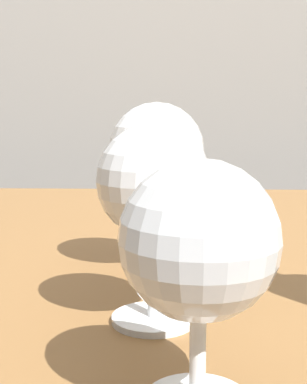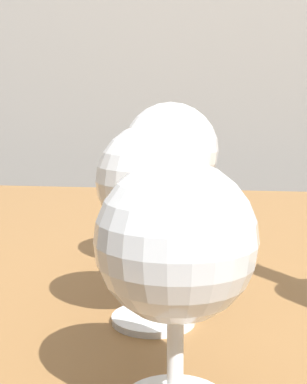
{
  "view_description": "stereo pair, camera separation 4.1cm",
  "coord_description": "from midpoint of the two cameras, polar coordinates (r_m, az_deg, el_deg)",
  "views": [
    {
      "loc": [
        -0.09,
        -0.6,
        0.9
      ],
      "look_at": [
        -0.1,
        -0.2,
        0.83
      ],
      "focal_mm": 53.6,
      "sensor_mm": 36.0,
      "label": 1
    },
    {
      "loc": [
        -0.05,
        -0.6,
        0.9
      ],
      "look_at": [
        -0.1,
        -0.2,
        0.83
      ],
      "focal_mm": 53.6,
      "sensor_mm": 36.0,
      "label": 2
    }
  ],
  "objects": [
    {
      "name": "wine_glass_merlot",
      "position": [
        0.3,
        6.24,
        -5.52
      ],
      "size": [
        0.09,
        0.09,
        0.14
      ],
      "color": "white",
      "rests_on": "dining_table"
    },
    {
      "name": "wine_glass_chardonnay",
      "position": [
        0.54,
        3.89,
        3.81
      ],
      "size": [
        0.09,
        0.09,
        0.16
      ],
      "color": "white",
      "rests_on": "dining_table"
    },
    {
      "name": "dining_table",
      "position": [
        0.66,
        13.42,
        -14.04
      ],
      "size": [
        1.25,
        0.88,
        0.74
      ],
      "color": "brown",
      "rests_on": "ground_plane"
    },
    {
      "name": "wine_glass_white",
      "position": [
        0.41,
        2.87,
        0.69
      ],
      "size": [
        0.08,
        0.08,
        0.15
      ],
      "color": "white",
      "rests_on": "dining_table"
    }
  ]
}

